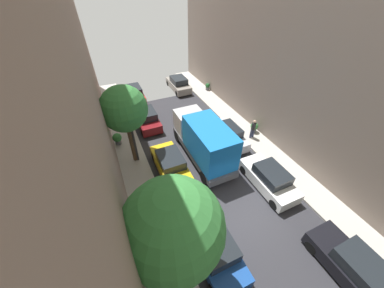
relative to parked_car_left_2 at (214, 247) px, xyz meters
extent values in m
plane|color=#2D2D33|center=(2.70, 1.17, -0.72)|extent=(32.00, 32.00, 0.00)
cube|color=#B7B2A8|center=(-2.30, 1.17, -0.64)|extent=(2.00, 44.00, 0.15)
cube|color=#B7B2A8|center=(7.70, 1.17, -0.64)|extent=(2.00, 44.00, 0.15)
cube|color=#194799|center=(0.00, 0.04, -0.17)|extent=(1.76, 4.20, 0.76)
cube|color=#1E2328|center=(0.00, -0.11, 0.53)|extent=(1.56, 2.10, 0.64)
cylinder|color=black|center=(-0.78, 1.59, -0.40)|extent=(0.22, 0.64, 0.64)
cylinder|color=black|center=(0.78, 1.59, -0.40)|extent=(0.22, 0.64, 0.64)
cylinder|color=black|center=(0.78, -1.51, -0.40)|extent=(0.22, 0.64, 0.64)
cube|color=gold|center=(0.00, 6.32, -0.17)|extent=(1.76, 4.20, 0.76)
cube|color=#1E2328|center=(0.00, 6.17, 0.53)|extent=(1.56, 2.10, 0.64)
cylinder|color=black|center=(-0.78, 7.87, -0.40)|extent=(0.22, 0.64, 0.64)
cylinder|color=black|center=(0.78, 7.87, -0.40)|extent=(0.22, 0.64, 0.64)
cylinder|color=black|center=(-0.78, 4.77, -0.40)|extent=(0.22, 0.64, 0.64)
cylinder|color=black|center=(0.78, 4.77, -0.40)|extent=(0.22, 0.64, 0.64)
cube|color=maroon|center=(0.00, 12.75, -0.17)|extent=(1.76, 4.20, 0.76)
cube|color=#1E2328|center=(0.00, 12.60, 0.53)|extent=(1.56, 2.10, 0.64)
cylinder|color=black|center=(-0.78, 14.30, -0.40)|extent=(0.22, 0.64, 0.64)
cylinder|color=black|center=(0.78, 14.30, -0.40)|extent=(0.22, 0.64, 0.64)
cylinder|color=black|center=(-0.78, 11.20, -0.40)|extent=(0.22, 0.64, 0.64)
cylinder|color=black|center=(0.78, 11.20, -0.40)|extent=(0.22, 0.64, 0.64)
cube|color=red|center=(0.00, 18.18, -0.17)|extent=(1.76, 4.20, 0.76)
cube|color=#1E2328|center=(0.00, 18.03, 0.53)|extent=(1.56, 2.10, 0.64)
cylinder|color=black|center=(-0.78, 19.73, -0.40)|extent=(0.22, 0.64, 0.64)
cylinder|color=black|center=(0.78, 19.73, -0.40)|extent=(0.22, 0.64, 0.64)
cylinder|color=black|center=(-0.78, 16.63, -0.40)|extent=(0.22, 0.64, 0.64)
cylinder|color=black|center=(0.78, 16.63, -0.40)|extent=(0.22, 0.64, 0.64)
cube|color=black|center=(5.40, -3.46, -0.17)|extent=(1.76, 4.20, 0.76)
cube|color=#1E2328|center=(5.40, -3.61, 0.53)|extent=(1.56, 2.10, 0.64)
cylinder|color=black|center=(4.62, -1.91, -0.40)|extent=(0.22, 0.64, 0.64)
cylinder|color=black|center=(6.18, -1.91, -0.40)|extent=(0.22, 0.64, 0.64)
cube|color=white|center=(5.40, 2.41, -0.17)|extent=(1.76, 4.20, 0.76)
cube|color=#1E2328|center=(5.40, 2.26, 0.53)|extent=(1.56, 2.10, 0.64)
cylinder|color=black|center=(4.62, 3.96, -0.40)|extent=(0.22, 0.64, 0.64)
cylinder|color=black|center=(6.18, 3.96, -0.40)|extent=(0.22, 0.64, 0.64)
cylinder|color=black|center=(4.62, 0.86, -0.40)|extent=(0.22, 0.64, 0.64)
cylinder|color=black|center=(6.18, 0.86, -0.40)|extent=(0.22, 0.64, 0.64)
cube|color=silver|center=(5.40, 7.61, -0.17)|extent=(1.76, 4.20, 0.76)
cube|color=#1E2328|center=(5.40, 7.46, 0.53)|extent=(1.56, 2.10, 0.64)
cylinder|color=black|center=(4.62, 9.16, -0.40)|extent=(0.22, 0.64, 0.64)
cylinder|color=black|center=(6.18, 9.16, -0.40)|extent=(0.22, 0.64, 0.64)
cylinder|color=black|center=(4.62, 6.06, -0.40)|extent=(0.22, 0.64, 0.64)
cylinder|color=black|center=(6.18, 6.06, -0.40)|extent=(0.22, 0.64, 0.64)
cube|color=gray|center=(5.40, 18.54, -0.17)|extent=(1.76, 4.20, 0.76)
cube|color=#1E2328|center=(5.40, 18.39, 0.53)|extent=(1.56, 2.10, 0.64)
cylinder|color=black|center=(4.62, 20.09, -0.40)|extent=(0.22, 0.64, 0.64)
cylinder|color=black|center=(6.18, 20.09, -0.40)|extent=(0.22, 0.64, 0.64)
cylinder|color=black|center=(4.62, 16.99, -0.40)|extent=(0.22, 0.64, 0.64)
cylinder|color=black|center=(6.18, 16.99, -0.40)|extent=(0.22, 0.64, 0.64)
cube|color=#4C4C51|center=(2.70, 6.74, 0.01)|extent=(2.20, 6.60, 0.50)
cube|color=#B7B7BC|center=(2.70, 9.14, 1.11)|extent=(2.10, 1.80, 1.70)
cube|color=blue|center=(2.70, 5.74, 1.46)|extent=(2.24, 4.20, 2.40)
cylinder|color=black|center=(1.72, 9.34, -0.24)|extent=(0.30, 0.96, 0.96)
cylinder|color=black|center=(3.68, 9.34, -0.24)|extent=(0.30, 0.96, 0.96)
cylinder|color=black|center=(1.72, 4.34, -0.24)|extent=(0.30, 0.96, 0.96)
cylinder|color=black|center=(3.68, 4.34, -0.24)|extent=(0.30, 0.96, 0.96)
cylinder|color=#2D334C|center=(7.44, 7.02, -0.16)|extent=(0.18, 0.18, 0.82)
cylinder|color=#2D334C|center=(7.66, 7.02, -0.16)|extent=(0.18, 0.18, 0.82)
cylinder|color=#262626|center=(7.55, 7.02, 0.57)|extent=(0.36, 0.36, 0.64)
sphere|color=tan|center=(7.55, 7.02, 1.03)|extent=(0.24, 0.24, 0.24)
cylinder|color=brown|center=(-2.07, -0.52, 1.22)|extent=(0.36, 0.36, 3.59)
sphere|color=#38843D|center=(-2.07, -0.52, 4.27)|extent=(3.33, 3.33, 3.33)
cylinder|color=brown|center=(-2.07, 8.37, 1.04)|extent=(0.32, 0.32, 3.22)
sphere|color=#38843D|center=(-2.07, 8.37, 3.77)|extent=(2.99, 2.99, 2.99)
cylinder|color=slate|center=(8.20, 7.61, -0.41)|extent=(0.46, 0.46, 0.32)
sphere|color=#38843D|center=(8.20, 7.61, 0.01)|extent=(0.66, 0.66, 0.66)
cylinder|color=slate|center=(8.40, 16.80, -0.40)|extent=(0.43, 0.43, 0.35)
sphere|color=#23602D|center=(8.40, 16.80, -0.02)|extent=(0.50, 0.50, 0.50)
cylinder|color=slate|center=(-2.94, 10.80, -0.40)|extent=(0.48, 0.48, 0.33)
sphere|color=#38843D|center=(-2.94, 10.80, 0.05)|extent=(0.72, 0.72, 0.72)
cylinder|color=#333338|center=(-1.90, 8.25, 1.77)|extent=(0.16, 0.16, 4.67)
sphere|color=white|center=(-1.90, 8.25, 4.32)|extent=(0.44, 0.44, 0.44)
camera|label=1|loc=(-2.89, -3.81, 10.41)|focal=19.58mm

